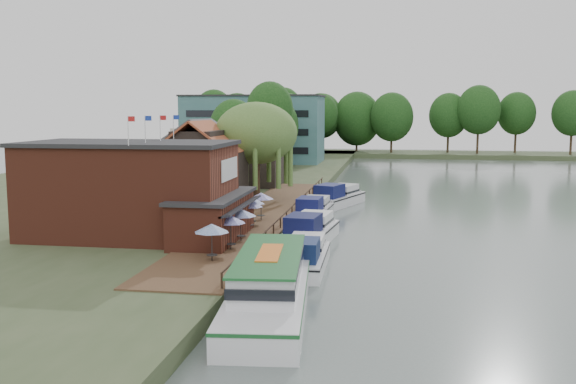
# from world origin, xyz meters

# --- Properties ---
(ground) EXTENTS (260.00, 260.00, 0.00)m
(ground) POSITION_xyz_m (0.00, 0.00, 0.00)
(ground) COLOR #576561
(ground) RESTS_ON ground
(land_bank) EXTENTS (50.00, 140.00, 1.00)m
(land_bank) POSITION_xyz_m (-30.00, 35.00, 0.50)
(land_bank) COLOR #384728
(land_bank) RESTS_ON ground
(quay_deck) EXTENTS (6.00, 50.00, 0.10)m
(quay_deck) POSITION_xyz_m (-8.00, 10.00, 1.05)
(quay_deck) COLOR #47301E
(quay_deck) RESTS_ON land_bank
(quay_rail) EXTENTS (0.20, 49.00, 1.00)m
(quay_rail) POSITION_xyz_m (-5.30, 10.50, 1.50)
(quay_rail) COLOR black
(quay_rail) RESTS_ON land_bank
(pub) EXTENTS (20.00, 11.00, 7.30)m
(pub) POSITION_xyz_m (-14.00, -1.00, 4.65)
(pub) COLOR maroon
(pub) RESTS_ON land_bank
(hotel_block) EXTENTS (25.40, 12.40, 12.30)m
(hotel_block) POSITION_xyz_m (-22.00, 70.00, 7.15)
(hotel_block) COLOR #38666B
(hotel_block) RESTS_ON land_bank
(cottage_a) EXTENTS (8.60, 7.60, 8.50)m
(cottage_a) POSITION_xyz_m (-15.00, 14.00, 5.25)
(cottage_a) COLOR black
(cottage_a) RESTS_ON land_bank
(cottage_b) EXTENTS (9.60, 8.60, 8.50)m
(cottage_b) POSITION_xyz_m (-18.00, 24.00, 5.25)
(cottage_b) COLOR beige
(cottage_b) RESTS_ON land_bank
(cottage_c) EXTENTS (7.60, 7.60, 8.50)m
(cottage_c) POSITION_xyz_m (-14.00, 33.00, 5.25)
(cottage_c) COLOR black
(cottage_c) RESTS_ON land_bank
(willow) EXTENTS (8.60, 8.60, 10.43)m
(willow) POSITION_xyz_m (-10.50, 19.00, 6.21)
(willow) COLOR #476B2D
(willow) RESTS_ON land_bank
(umbrella_0) EXTENTS (2.24, 2.24, 2.38)m
(umbrella_0) POSITION_xyz_m (-7.60, -7.89, 2.29)
(umbrella_0) COLOR navy
(umbrella_0) RESTS_ON quay_deck
(umbrella_1) EXTENTS (2.09, 2.09, 2.38)m
(umbrella_1) POSITION_xyz_m (-7.25, -4.46, 2.29)
(umbrella_1) COLOR navy
(umbrella_1) RESTS_ON quay_deck
(umbrella_2) EXTENTS (2.31, 2.31, 2.38)m
(umbrella_2) POSITION_xyz_m (-7.25, -1.53, 2.29)
(umbrella_2) COLOR navy
(umbrella_2) RESTS_ON quay_deck
(umbrella_3) EXTENTS (2.16, 2.16, 2.38)m
(umbrella_3) POSITION_xyz_m (-7.60, 2.95, 2.29)
(umbrella_3) COLOR navy
(umbrella_3) RESTS_ON quay_deck
(umbrella_4) EXTENTS (2.13, 2.13, 2.38)m
(umbrella_4) POSITION_xyz_m (-7.80, 4.64, 2.29)
(umbrella_4) COLOR navy
(umbrella_4) RESTS_ON quay_deck
(umbrella_5) EXTENTS (2.21, 2.21, 2.38)m
(umbrella_5) POSITION_xyz_m (-7.63, 7.55, 2.29)
(umbrella_5) COLOR navy
(umbrella_5) RESTS_ON quay_deck
(cruiser_0) EXTENTS (3.38, 9.80, 2.35)m
(cruiser_0) POSITION_xyz_m (-2.09, -4.78, 1.18)
(cruiser_0) COLOR white
(cruiser_0) RESTS_ON ground
(cruiser_1) EXTENTS (4.55, 10.92, 2.60)m
(cruiser_1) POSITION_xyz_m (-2.87, 3.62, 1.30)
(cruiser_1) COLOR white
(cruiser_1) RESTS_ON ground
(cruiser_2) EXTENTS (3.75, 9.95, 2.37)m
(cruiser_2) POSITION_xyz_m (-3.99, 15.02, 1.18)
(cruiser_2) COLOR silver
(cruiser_2) RESTS_ON ground
(cruiser_3) EXTENTS (6.70, 11.07, 2.58)m
(cruiser_3) POSITION_xyz_m (-2.48, 24.20, 1.29)
(cruiser_3) COLOR silver
(cruiser_3) RESTS_ON ground
(tour_boat) EXTENTS (5.47, 14.74, 3.15)m
(tour_boat) POSITION_xyz_m (-2.67, -14.34, 1.57)
(tour_boat) COLOR silver
(tour_boat) RESTS_ON ground
(swan) EXTENTS (0.44, 0.44, 0.44)m
(swan) POSITION_xyz_m (-4.50, -13.80, 0.22)
(swan) COLOR white
(swan) RESTS_ON ground
(bank_tree_0) EXTENTS (6.66, 6.66, 11.10)m
(bank_tree_0) POSITION_xyz_m (-18.33, 40.50, 6.55)
(bank_tree_0) COLOR #143811
(bank_tree_0) RESTS_ON land_bank
(bank_tree_1) EXTENTS (7.00, 7.00, 13.83)m
(bank_tree_1) POSITION_xyz_m (-14.84, 48.78, 7.92)
(bank_tree_1) COLOR #143811
(bank_tree_1) RESTS_ON land_bank
(bank_tree_2) EXTENTS (8.74, 8.74, 11.93)m
(bank_tree_2) POSITION_xyz_m (-16.28, 58.24, 6.96)
(bank_tree_2) COLOR #143811
(bank_tree_2) RESTS_ON land_bank
(bank_tree_3) EXTENTS (7.49, 7.49, 12.40)m
(bank_tree_3) POSITION_xyz_m (-17.69, 79.42, 7.20)
(bank_tree_3) COLOR #143811
(bank_tree_3) RESTS_ON land_bank
(bank_tree_4) EXTENTS (7.82, 7.82, 13.04)m
(bank_tree_4) POSITION_xyz_m (-18.19, 85.68, 7.52)
(bank_tree_4) COLOR #143811
(bank_tree_4) RESTS_ON land_bank
(bank_tree_5) EXTENTS (7.70, 7.70, 13.19)m
(bank_tree_5) POSITION_xyz_m (-12.41, 93.78, 7.59)
(bank_tree_5) COLOR #143811
(bank_tree_5) RESTS_ON land_bank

